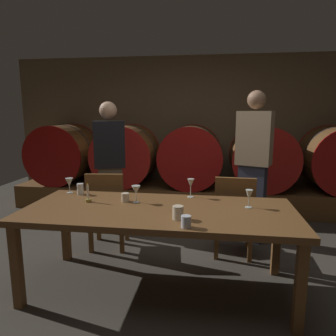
# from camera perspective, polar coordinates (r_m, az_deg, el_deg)

# --- Properties ---
(ground_plane) EXTENTS (8.02, 8.02, 0.00)m
(ground_plane) POSITION_cam_1_polar(r_m,az_deg,el_deg) (3.03, 0.88, -19.75)
(ground_plane) COLOR #3F3A33
(back_wall) EXTENTS (6.17, 0.24, 2.43)m
(back_wall) POSITION_cam_1_polar(r_m,az_deg,el_deg) (5.39, 4.70, 7.05)
(back_wall) COLOR brown
(back_wall) RESTS_ON ground
(barrel_shelf) EXTENTS (5.55, 0.90, 0.36)m
(barrel_shelf) POSITION_cam_1_polar(r_m,az_deg,el_deg) (5.02, 4.13, -5.20)
(barrel_shelf) COLOR brown
(barrel_shelf) RESTS_ON ground
(wine_barrel_far_left) EXTENTS (0.96, 0.87, 0.96)m
(wine_barrel_far_left) POSITION_cam_1_polar(r_m,az_deg,el_deg) (5.46, -18.67, 2.54)
(wine_barrel_far_left) COLOR brown
(wine_barrel_far_left) RESTS_ON barrel_shelf
(wine_barrel_left) EXTENTS (0.96, 0.87, 0.96)m
(wine_barrel_left) POSITION_cam_1_polar(r_m,az_deg,el_deg) (5.06, -7.66, 2.42)
(wine_barrel_left) COLOR brown
(wine_barrel_left) RESTS_ON barrel_shelf
(wine_barrel_center) EXTENTS (0.96, 0.87, 0.96)m
(wine_barrel_center) POSITION_cam_1_polar(r_m,az_deg,el_deg) (4.88, 4.32, 2.20)
(wine_barrel_center) COLOR #513319
(wine_barrel_center) RESTS_ON barrel_shelf
(wine_barrel_right) EXTENTS (0.96, 0.87, 0.96)m
(wine_barrel_right) POSITION_cam_1_polar(r_m,az_deg,el_deg) (4.93, 17.01, 1.85)
(wine_barrel_right) COLOR brown
(wine_barrel_right) RESTS_ON barrel_shelf
(dining_table) EXTENTS (2.25, 0.93, 0.73)m
(dining_table) POSITION_cam_1_polar(r_m,az_deg,el_deg) (2.61, -1.74, -8.86)
(dining_table) COLOR brown
(dining_table) RESTS_ON ground
(chair_left) EXTENTS (0.44, 0.44, 0.88)m
(chair_left) POSITION_cam_1_polar(r_m,az_deg,el_deg) (3.49, -11.14, -7.05)
(chair_left) COLOR brown
(chair_left) RESTS_ON ground
(chair_right) EXTENTS (0.42, 0.42, 0.88)m
(chair_right) POSITION_cam_1_polar(r_m,az_deg,el_deg) (3.32, 12.10, -8.01)
(chair_right) COLOR brown
(chair_right) RESTS_ON ground
(guest_left) EXTENTS (0.44, 0.35, 1.65)m
(guest_left) POSITION_cam_1_polar(r_m,az_deg,el_deg) (4.00, -10.66, 0.45)
(guest_left) COLOR brown
(guest_left) RESTS_ON ground
(guest_right) EXTENTS (0.44, 0.36, 1.76)m
(guest_right) POSITION_cam_1_polar(r_m,az_deg,el_deg) (3.71, 15.46, 0.38)
(guest_right) COLOR #33384C
(guest_right) RESTS_ON ground
(candle_center) EXTENTS (0.05, 0.05, 0.18)m
(candle_center) POSITION_cam_1_polar(r_m,az_deg,el_deg) (2.85, -14.53, -5.15)
(candle_center) COLOR olive
(candle_center) RESTS_ON dining_table
(wine_glass_far_left) EXTENTS (0.07, 0.07, 0.15)m
(wine_glass_far_left) POSITION_cam_1_polar(r_m,az_deg,el_deg) (3.20, -17.75, -2.59)
(wine_glass_far_left) COLOR silver
(wine_glass_far_left) RESTS_ON dining_table
(wine_glass_center_left) EXTENTS (0.08, 0.08, 0.15)m
(wine_glass_center_left) POSITION_cam_1_polar(r_m,az_deg,el_deg) (2.74, -5.93, -4.11)
(wine_glass_center_left) COLOR silver
(wine_glass_center_left) RESTS_ON dining_table
(wine_glass_center_right) EXTENTS (0.06, 0.06, 0.18)m
(wine_glass_center_right) POSITION_cam_1_polar(r_m,az_deg,el_deg) (2.90, 4.22, -2.93)
(wine_glass_center_right) COLOR silver
(wine_glass_center_right) RESTS_ON dining_table
(wine_glass_far_right) EXTENTS (0.06, 0.06, 0.15)m
(wine_glass_far_right) POSITION_cam_1_polar(r_m,az_deg,el_deg) (2.67, 14.73, -4.91)
(wine_glass_far_right) COLOR silver
(wine_glass_far_right) RESTS_ON dining_table
(cup_far_left) EXTENTS (0.06, 0.06, 0.11)m
(cup_far_left) POSITION_cam_1_polar(r_m,az_deg,el_deg) (3.12, -15.87, -3.75)
(cup_far_left) COLOR white
(cup_far_left) RESTS_ON dining_table
(cup_center_left) EXTENTS (0.07, 0.07, 0.08)m
(cup_center_left) POSITION_cam_1_polar(r_m,az_deg,el_deg) (2.80, -7.86, -5.38)
(cup_center_left) COLOR beige
(cup_center_left) RESTS_ON dining_table
(cup_center_right) EXTENTS (0.08, 0.08, 0.10)m
(cup_center_right) POSITION_cam_1_polar(r_m,az_deg,el_deg) (2.33, 1.85, -8.22)
(cup_center_right) COLOR beige
(cup_center_right) RESTS_ON dining_table
(cup_far_right) EXTENTS (0.07, 0.07, 0.09)m
(cup_far_right) POSITION_cam_1_polar(r_m,az_deg,el_deg) (2.18, 3.35, -9.85)
(cup_far_right) COLOR silver
(cup_far_right) RESTS_ON dining_table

